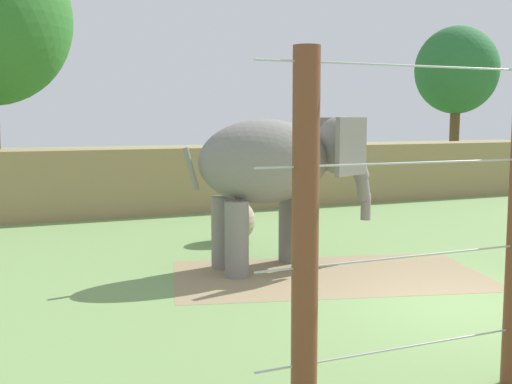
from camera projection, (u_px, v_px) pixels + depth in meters
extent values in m
plane|color=#759956|center=(457.00, 304.00, 9.88)|extent=(120.00, 120.00, 0.00)
cube|color=#937F5B|center=(329.00, 275.00, 11.71)|extent=(6.34, 4.48, 0.01)
cube|color=#997F56|center=(214.00, 178.00, 20.36)|extent=(36.00, 1.80, 2.01)
cylinder|color=gray|center=(289.00, 227.00, 12.76)|extent=(0.44, 0.44, 1.41)
cylinder|color=gray|center=(307.00, 234.00, 12.05)|extent=(0.44, 0.44, 1.41)
cylinder|color=gray|center=(223.00, 232.00, 12.21)|extent=(0.44, 0.44, 1.41)
cylinder|color=gray|center=(237.00, 239.00, 11.50)|extent=(0.44, 0.44, 1.41)
ellipsoid|color=gray|center=(265.00, 161.00, 11.97)|extent=(2.63, 1.44, 1.61)
ellipsoid|color=gray|center=(340.00, 145.00, 12.56)|extent=(1.01, 1.12, 1.16)
cube|color=gray|center=(321.00, 144.00, 13.08)|extent=(0.86, 0.48, 1.11)
cube|color=gray|center=(351.00, 147.00, 11.97)|extent=(0.87, 0.47, 1.11)
cylinder|color=gray|center=(358.00, 165.00, 12.77)|extent=(0.50, 0.33, 0.63)
cylinder|color=gray|center=(363.00, 187.00, 12.87)|extent=(0.36, 0.27, 0.59)
cylinder|color=gray|center=(366.00, 207.00, 12.95)|extent=(0.21, 0.21, 0.55)
cylinder|color=gray|center=(191.00, 169.00, 11.43)|extent=(0.31, 0.10, 0.80)
sphere|color=gray|center=(233.00, 221.00, 14.80)|extent=(1.03, 1.03, 1.03)
cylinder|color=brown|center=(305.00, 244.00, 5.68)|extent=(0.25, 0.25, 3.54)
cylinder|color=brown|center=(454.00, 144.00, 28.53)|extent=(0.44, 0.44, 3.50)
ellipsoid|color=#286633|center=(457.00, 70.00, 28.14)|extent=(3.70, 3.70, 3.89)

